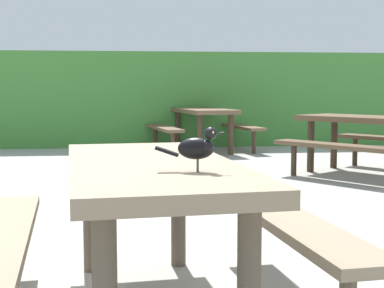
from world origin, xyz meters
The scene contains 5 objects.
hedge_wall centered at (0.00, 8.71, 0.88)m, with size 28.00×1.85×1.77m, color #428438.
picnic_table_foreground centered at (0.34, -0.12, 0.56)m, with size 1.85×1.88×0.74m.
bird_grackle centered at (0.52, -0.50, 0.84)m, with size 0.28×0.10×0.18m.
picnic_table_mid_left centered at (1.49, 7.10, 0.56)m, with size 1.96×1.98×0.74m.
picnic_table_mid_right centered at (3.21, 4.03, 0.56)m, with size 2.37×2.37×0.74m.
Camera 1 is at (0.24, -2.83, 1.08)m, focal length 53.81 mm.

